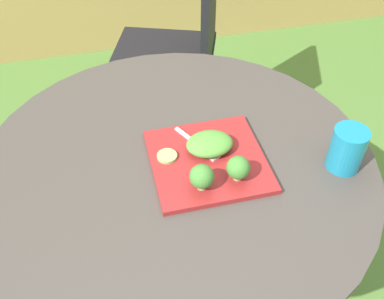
% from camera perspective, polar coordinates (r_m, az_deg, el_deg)
% --- Properties ---
extents(patio_table, '(1.00, 1.00, 0.72)m').
position_cam_1_polar(patio_table, '(1.28, -1.75, -8.54)').
color(patio_table, '#423D38').
rests_on(patio_table, ground_plane).
extents(patio_chair, '(0.56, 0.56, 0.90)m').
position_cam_1_polar(patio_chair, '(1.95, -1.17, 13.90)').
color(patio_chair, black).
rests_on(patio_chair, ground_plane).
extents(salad_plate, '(0.28, 0.28, 0.01)m').
position_cam_1_polar(salad_plate, '(1.09, 2.02, -1.44)').
color(salad_plate, maroon).
rests_on(salad_plate, patio_table).
extents(drinking_glass, '(0.08, 0.08, 0.11)m').
position_cam_1_polar(drinking_glass, '(1.12, 19.17, -0.15)').
color(drinking_glass, teal).
rests_on(drinking_glass, patio_table).
extents(fork, '(0.09, 0.14, 0.00)m').
position_cam_1_polar(fork, '(1.12, 1.01, 0.41)').
color(fork, silver).
rests_on(fork, salad_plate).
extents(lettuce_mound, '(0.12, 0.09, 0.04)m').
position_cam_1_polar(lettuce_mound, '(1.10, 2.23, 0.83)').
color(lettuce_mound, '#519338').
rests_on(lettuce_mound, salad_plate).
extents(broccoli_floret_0, '(0.06, 0.06, 0.07)m').
position_cam_1_polar(broccoli_floret_0, '(1.00, 1.27, -3.51)').
color(broccoli_floret_0, '#99B770').
rests_on(broccoli_floret_0, salad_plate).
extents(broccoli_floret_1, '(0.06, 0.06, 0.06)m').
position_cam_1_polar(broccoli_floret_1, '(1.02, 5.95, -2.36)').
color(broccoli_floret_1, '#99B770').
rests_on(broccoli_floret_1, salad_plate).
extents(cucumber_slice_0, '(0.05, 0.05, 0.01)m').
position_cam_1_polar(cucumber_slice_0, '(1.09, -3.25, -0.74)').
color(cucumber_slice_0, '#8EB766').
rests_on(cucumber_slice_0, salad_plate).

